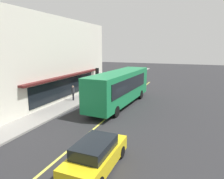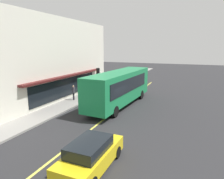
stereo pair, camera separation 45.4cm
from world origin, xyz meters
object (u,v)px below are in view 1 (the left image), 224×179
traffic_light (97,74)px  car_yellow (96,155)px  pedestrian_mid_block (106,80)px  pedestrian_near_storefront (73,92)px  pedestrian_at_corner (99,82)px  car_black (125,82)px  bus (120,86)px

traffic_light → car_yellow: bearing=-155.2°
pedestrian_mid_block → pedestrian_near_storefront: (-7.58, 0.81, -0.14)m
pedestrian_mid_block → pedestrian_at_corner: pedestrian_mid_block is taller
car_black → pedestrian_mid_block: size_ratio=2.38×
pedestrian_near_storefront → car_black: bearing=-15.6°
bus → pedestrian_mid_block: bus is taller
bus → pedestrian_near_storefront: bus is taller
pedestrian_at_corner → pedestrian_near_storefront: pedestrian_at_corner is taller
pedestrian_mid_block → car_yellow: bearing=-158.9°
bus → traffic_light: (3.83, 4.37, 0.55)m
traffic_light → pedestrian_near_storefront: bearing=168.0°
pedestrian_mid_block → pedestrian_at_corner: size_ratio=1.08×
traffic_light → pedestrian_at_corner: bearing=18.9°
bus → pedestrian_at_corner: bearing=41.1°
pedestrian_at_corner → car_black: bearing=-34.2°
bus → pedestrian_near_storefront: bearing=95.7°
car_yellow → pedestrian_at_corner: bearing=24.2°
bus → pedestrian_mid_block: (7.06, 4.49, -0.71)m
car_black → pedestrian_at_corner: bearing=145.8°
bus → pedestrian_mid_block: bearing=32.5°
car_black → pedestrian_near_storefront: size_ratio=2.67×
car_black → pedestrian_mid_block: (-2.41, 1.97, 0.53)m
car_yellow → traffic_light: bearing=24.8°
bus → car_yellow: bearing=-167.2°
car_yellow → pedestrian_near_storefront: pedestrian_near_storefront is taller
traffic_light → car_black: 6.20m
bus → car_black: size_ratio=2.57×
pedestrian_mid_block → traffic_light: bearing=-177.9°
car_black → pedestrian_near_storefront: pedestrian_near_storefront is taller
traffic_light → car_yellow: (-14.90, -6.89, -1.79)m
pedestrian_mid_block → pedestrian_near_storefront: 7.63m
traffic_light → pedestrian_near_storefront: size_ratio=1.94×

